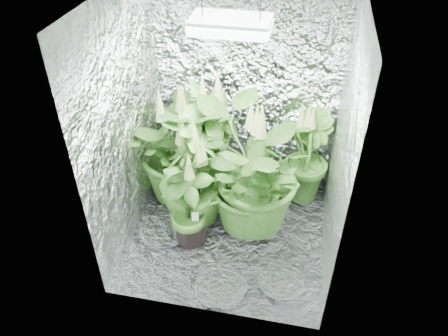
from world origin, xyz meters
TOP-DOWN VIEW (x-y plane):
  - ground at (0.00, 0.00)m, footprint 1.60×1.60m
  - walls at (0.00, 0.00)m, footprint 1.62×1.62m
  - grow_lamp at (0.00, 0.00)m, footprint 0.50×0.30m
  - plant_a at (-0.52, 0.41)m, footprint 1.12×1.12m
  - plant_b at (-0.24, 0.39)m, footprint 0.79×0.79m
  - plant_c at (0.58, 0.63)m, footprint 0.61×0.61m
  - plant_d at (-0.33, 0.12)m, footprint 0.81×0.81m
  - plant_e at (0.17, 0.10)m, footprint 1.28×1.28m
  - plant_f at (-0.30, -0.14)m, footprint 0.67×0.67m
  - circulation_fan at (0.61, 0.62)m, footprint 0.15×0.29m
  - plant_label at (-0.25, -0.17)m, footprint 0.06×0.04m

SIDE VIEW (x-z plane):
  - ground at x=0.00m, z-range 0.00..0.00m
  - circulation_fan at x=0.61m, z-range -0.03..0.31m
  - plant_label at x=-0.25m, z-range 0.26..0.34m
  - plant_c at x=0.58m, z-range -0.04..0.93m
  - plant_f at x=-0.30m, z-range -0.04..0.95m
  - plant_d at x=-0.33m, z-range -0.05..1.09m
  - plant_a at x=-0.52m, z-range -0.03..1.14m
  - plant_e at x=0.17m, z-range -0.03..1.19m
  - plant_b at x=-0.24m, z-range -0.05..1.22m
  - walls at x=0.00m, z-range 0.00..2.00m
  - grow_lamp at x=0.00m, z-range 1.72..1.94m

